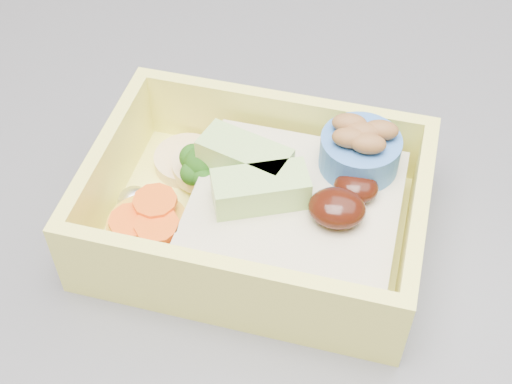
# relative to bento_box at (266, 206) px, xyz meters

# --- Properties ---
(bento_box) EXTENTS (0.20, 0.15, 0.07)m
(bento_box) POSITION_rel_bento_box_xyz_m (0.00, 0.00, 0.00)
(bento_box) COLOR #FFF969
(bento_box) RESTS_ON island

